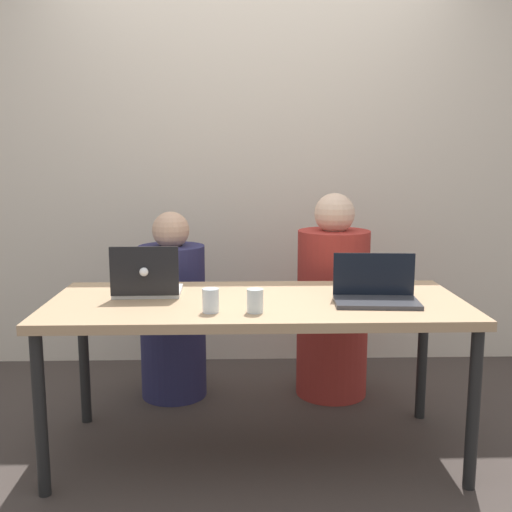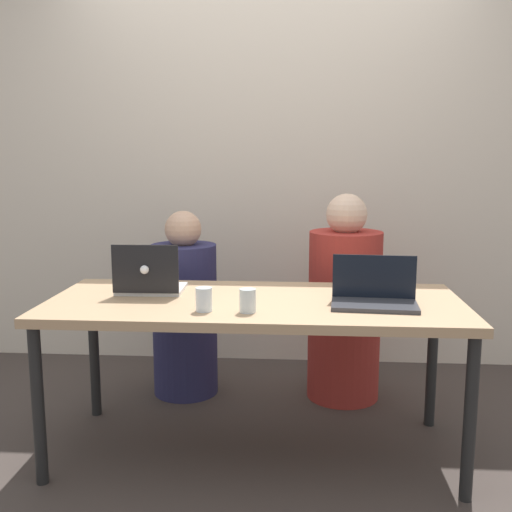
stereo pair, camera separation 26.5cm
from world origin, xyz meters
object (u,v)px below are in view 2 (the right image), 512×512
Objects in this scene: person_on_left at (185,313)px; laptop_back_left at (150,282)px; laptop_front_right at (374,295)px; water_glass_left at (204,301)px; water_glass_center at (248,302)px; person_on_right at (344,309)px.

person_on_left reaches higher than laptop_back_left.
water_glass_left is (-0.70, -0.15, -0.00)m from laptop_front_right.
water_glass_left is 0.18m from water_glass_center.
person_on_left is 0.91× the size of person_on_right.
person_on_right reaches higher than laptop_back_left.
water_glass_center is at bearing 145.73° from laptop_back_left.
laptop_front_right is (0.95, -0.73, 0.29)m from person_on_left.
water_glass_center is (0.43, -0.89, 0.29)m from person_on_left.
person_on_right is 3.75× the size of laptop_back_left.
water_glass_center is at bearing 115.53° from person_on_left.
laptop_back_left is at bearing 175.22° from laptop_front_right.
laptop_back_left is 0.57m from water_glass_center.
water_glass_center is (0.18, -0.01, -0.00)m from water_glass_left.
laptop_back_left is 3.15× the size of water_glass_center.
person_on_right is at bearing 62.85° from water_glass_center.
person_on_left is 10.80× the size of water_glass_center.
person_on_right is 11.82× the size of water_glass_center.
laptop_back_left is at bearing 85.12° from person_on_left.
person_on_right is 1.12m from laptop_back_left.
person_on_right is at bearing 54.32° from water_glass_left.
laptop_front_right reaches higher than water_glass_left.
person_on_left is 10.65× the size of water_glass_left.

